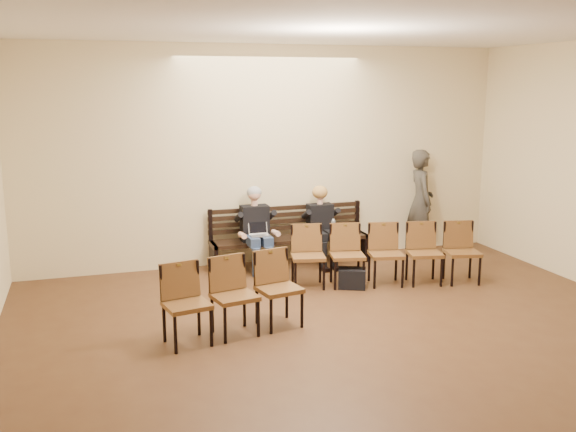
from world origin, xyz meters
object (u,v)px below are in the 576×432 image
at_px(seated_woman, 322,229).
at_px(bag, 352,278).
at_px(bench, 290,251).
at_px(chair_row_back, 235,297).
at_px(seated_man, 256,230).
at_px(chair_row_front, 386,255).
at_px(water_bottle, 333,234).
at_px(laptop, 260,237).
at_px(passerby, 421,194).

distance_m(seated_woman, bag, 1.38).
height_order(bench, chair_row_back, chair_row_back).
bearing_deg(seated_man, bag, -50.73).
bearing_deg(chair_row_back, chair_row_front, 14.03).
bearing_deg(water_bottle, bench, 144.54).
bearing_deg(chair_row_front, laptop, 156.30).
bearing_deg(chair_row_back, water_bottle, 35.10).
xyz_separation_m(bag, chair_row_front, (0.53, -0.00, 0.31)).
bearing_deg(seated_man, chair_row_front, -39.37).
bearing_deg(seated_man, seated_woman, 0.00).
xyz_separation_m(bag, passerby, (1.93, 1.53, 0.89)).
bearing_deg(seated_woman, seated_man, 180.00).
xyz_separation_m(seated_woman, bag, (-0.03, -1.31, -0.44)).
bearing_deg(seated_woman, bench, 166.53).
distance_m(bag, chair_row_front, 0.61).
distance_m(laptop, chair_row_front, 1.96).
height_order(seated_woman, bag, seated_woman).
height_order(seated_man, chair_row_back, seated_man).
bearing_deg(laptop, bag, -56.88).
xyz_separation_m(seated_man, chair_row_front, (1.60, -1.31, -0.19)).
distance_m(passerby, chair_row_back, 4.83).
relative_size(water_bottle, bag, 0.60).
height_order(passerby, chair_row_front, passerby).
bearing_deg(bag, bench, 108.38).
distance_m(bench, laptop, 0.73).
xyz_separation_m(water_bottle, chair_row_front, (0.42, -1.02, -0.12)).
bearing_deg(chair_row_front, bag, -168.16).
relative_size(bag, chair_row_back, 0.23).
xyz_separation_m(seated_man, passerby, (3.00, 0.22, 0.39)).
bearing_deg(chair_row_front, seated_woman, 123.10).
height_order(seated_woman, chair_row_back, seated_woman).
height_order(chair_row_front, chair_row_back, chair_row_back).
xyz_separation_m(water_bottle, chair_row_back, (-2.11, -2.22, -0.11)).
height_order(bench, water_bottle, water_bottle).
distance_m(bench, chair_row_front, 1.77).
relative_size(water_bottle, chair_row_back, 0.14).
distance_m(bag, passerby, 2.62).
bearing_deg(passerby, bag, 139.33).
bearing_deg(laptop, chair_row_back, -121.57).
relative_size(seated_man, bag, 3.32).
relative_size(bench, passerby, 1.26).
distance_m(seated_man, water_bottle, 1.22).
bearing_deg(chair_row_front, passerby, 59.73).
relative_size(bench, bag, 6.72).
relative_size(water_bottle, chair_row_front, 0.08).
height_order(seated_man, chair_row_front, seated_man).
xyz_separation_m(seated_man, bag, (1.07, -1.31, -0.50)).
bearing_deg(chair_row_back, passerby, 23.45).
height_order(bench, passerby, passerby).
xyz_separation_m(seated_woman, passerby, (1.90, 0.22, 0.45)).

